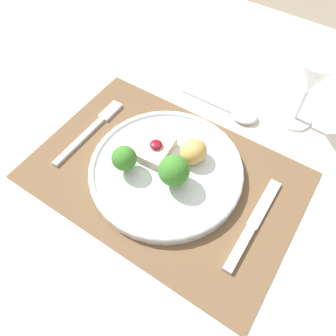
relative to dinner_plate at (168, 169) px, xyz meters
The scene contains 8 objects.
ground_plane 0.74m from the dinner_plate, 122.83° to the right, with size 8.00×8.00×0.00m, color gray.
dining_table 0.09m from the dinner_plate, 122.83° to the right, with size 1.49×1.29×0.72m.
placemat 0.02m from the dinner_plate, 122.83° to the right, with size 0.49×0.33×0.00m, color brown.
dinner_plate is the anchor object (origin of this frame).
fork 0.19m from the dinner_plate, behind, with size 0.02×0.20×0.01m.
knife 0.18m from the dinner_plate, ahead, with size 0.02×0.20×0.01m.
spoon 0.21m from the dinner_plate, 78.53° to the left, with size 0.18×0.05×0.02m.
wine_glass_near 0.32m from the dinner_plate, 60.79° to the left, with size 0.08×0.08×0.15m.
Camera 1 is at (0.19, -0.28, 1.24)m, focal length 35.00 mm.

